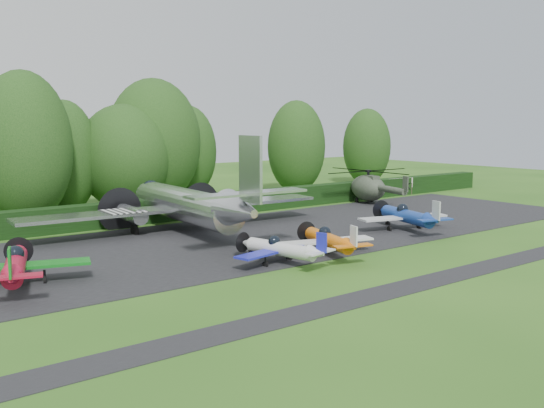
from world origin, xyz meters
TOP-DOWN VIEW (x-y plane):
  - ground at (0.00, 0.00)m, footprint 160.00×160.00m
  - apron at (0.00, 10.00)m, footprint 70.00×18.00m
  - taxiway_verge at (0.00, -6.00)m, footprint 70.00×2.00m
  - hedgerow at (0.00, 21.00)m, footprint 90.00×1.60m
  - transport_plane at (-0.66, 14.52)m, footprint 25.12×19.26m
  - light_plane_red at (-15.56, 6.47)m, footprint 7.58×7.97m
  - light_plane_white at (-1.35, 2.03)m, footprint 6.19×6.51m
  - light_plane_orange at (2.58, 2.03)m, footprint 6.60×6.94m
  - light_plane_blue at (13.60, 4.83)m, footprint 7.56×7.95m
  - helicopter at (23.02, 17.90)m, footprint 11.01×12.89m
  - sign_board at (31.19, 20.50)m, footprint 3.56×0.13m
  - tree_0 at (23.31, 30.18)m, footprint 6.99×6.99m
  - tree_2 at (10.66, 34.24)m, footprint 6.47×6.47m
  - tree_3 at (37.10, 31.70)m, footprint 6.48×6.48m
  - tree_6 at (-9.10, 27.08)m, footprint 7.87×7.87m
  - tree_8 at (4.87, 31.10)m, footprint 9.65×9.65m
  - tree_9 at (-4.52, 30.57)m, footprint 6.08×6.08m
  - tree_10 at (1.03, 29.87)m, footprint 9.15×9.15m

SIDE VIEW (x-z plane):
  - ground at x=0.00m, z-range 0.00..0.00m
  - hedgerow at x=0.00m, z-range -1.00..1.00m
  - taxiway_verge at x=0.00m, z-range 0.00..0.00m
  - apron at x=0.00m, z-range 0.00..0.01m
  - light_plane_white at x=-1.35m, z-range -0.20..2.18m
  - light_plane_orange at x=2.58m, z-range -0.21..2.32m
  - light_plane_blue at x=13.60m, z-range -0.24..2.66m
  - light_plane_red at x=-15.56m, z-range -0.24..2.67m
  - sign_board at x=31.19m, z-range 0.35..2.36m
  - helicopter at x=23.02m, z-range 0.13..3.68m
  - transport_plane at x=-0.66m, z-range -1.78..6.27m
  - tree_3 at x=37.10m, z-range -0.01..10.33m
  - tree_10 at x=1.03m, z-range -0.01..10.32m
  - tree_2 at x=10.66m, z-range -0.01..10.41m
  - tree_9 at x=-4.52m, z-range -0.02..10.64m
  - tree_0 at x=23.31m, z-range -0.01..11.12m
  - tree_6 at x=-9.10m, z-range -0.01..12.92m
  - tree_8 at x=4.87m, z-range -0.01..13.03m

